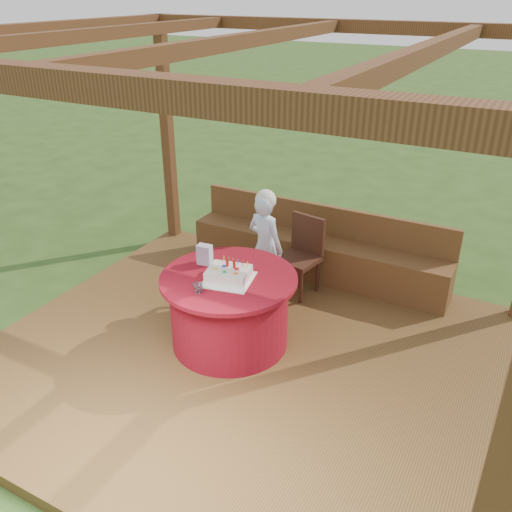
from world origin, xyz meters
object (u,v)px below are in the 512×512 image
(table, at_px, (229,310))
(chair, at_px, (302,252))
(bench, at_px, (317,254))
(birthday_cake, at_px, (229,274))
(drinking_glass, at_px, (198,288))
(elderly_woman, at_px, (265,244))
(gift_bag, at_px, (205,255))

(table, height_order, chair, chair)
(bench, height_order, birthday_cake, birthday_cake)
(birthday_cake, bearing_deg, drinking_glass, -109.91)
(table, bearing_deg, bench, 83.36)
(elderly_woman, bearing_deg, chair, 46.53)
(bench, distance_m, elderly_woman, 0.85)
(elderly_woman, bearing_deg, bench, 67.33)
(bench, height_order, chair, chair)
(table, relative_size, chair, 1.45)
(table, xyz_separation_m, birthday_cake, (0.03, -0.05, 0.40))
(bench, xyz_separation_m, elderly_woman, (-0.30, -0.71, 0.35))
(bench, relative_size, table, 2.44)
(table, distance_m, birthday_cake, 0.41)
(birthday_cake, relative_size, gift_bag, 2.56)
(birthday_cake, relative_size, drinking_glass, 5.41)
(gift_bag, bearing_deg, elderly_woman, 68.64)
(birthday_cake, distance_m, gift_bag, 0.39)
(bench, distance_m, gift_bag, 1.69)
(elderly_woman, distance_m, drinking_glass, 1.28)
(drinking_glass, bearing_deg, table, 77.48)
(bench, xyz_separation_m, table, (-0.19, -1.63, 0.09))
(chair, bearing_deg, elderly_woman, -133.47)
(table, xyz_separation_m, gift_bag, (-0.32, 0.11, 0.44))
(table, bearing_deg, drinking_glass, -102.52)
(elderly_woman, xyz_separation_m, birthday_cake, (0.14, -0.97, 0.14))
(chair, bearing_deg, gift_bag, -114.17)
(table, relative_size, elderly_woman, 1.02)
(elderly_woman, height_order, birthday_cake, elderly_woman)
(chair, relative_size, birthday_cake, 1.76)
(gift_bag, relative_size, drinking_glass, 2.11)
(chair, distance_m, birthday_cake, 1.31)
(elderly_woman, height_order, gift_bag, elderly_woman)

